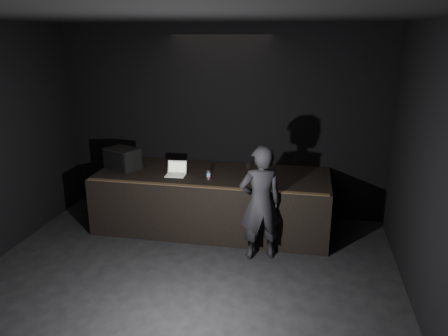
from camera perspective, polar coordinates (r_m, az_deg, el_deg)
ground at (r=5.64m, az=-7.79°, el=-19.03°), size 7.00×7.00×0.00m
room_walls at (r=4.74m, az=-8.77°, el=1.12°), size 6.10×7.10×3.52m
stage_riser at (r=7.72m, az=-1.47°, el=-4.24°), size 4.00×1.50×1.00m
riser_lip at (r=6.90m, az=-2.78°, el=-2.43°), size 3.92×0.10×0.01m
stage_monitor at (r=7.96m, az=-13.15°, el=1.20°), size 0.68×0.60×0.38m
cable at (r=8.15m, az=-12.69°, el=0.28°), size 0.86×0.07×0.02m
laptop at (r=7.50m, az=-6.26°, el=-0.45°), size 0.34×0.31×0.22m
beer_can at (r=7.22m, az=-2.03°, el=-0.92°), size 0.06×0.06×0.15m
plastic_cup at (r=7.81m, az=3.17°, el=0.26°), size 0.08×0.08×0.10m
wii_remote at (r=6.96m, az=3.99°, el=-2.20°), size 0.10×0.14×0.03m
person at (r=6.56m, az=4.77°, el=-4.61°), size 0.75×0.62×1.78m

